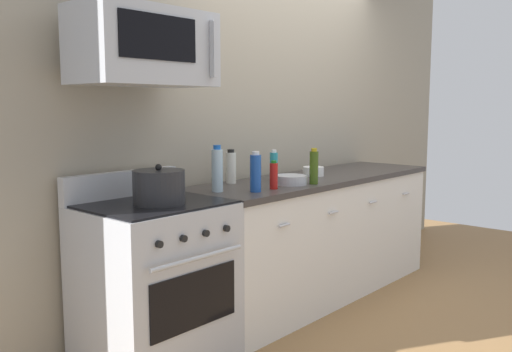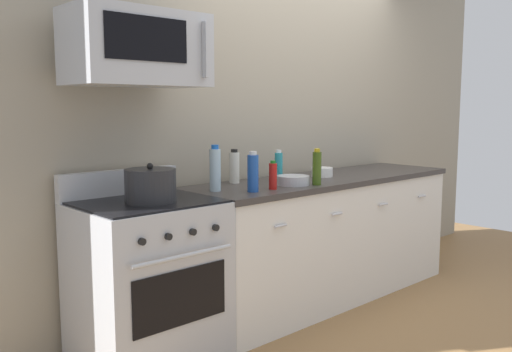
{
  "view_description": "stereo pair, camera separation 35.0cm",
  "coord_description": "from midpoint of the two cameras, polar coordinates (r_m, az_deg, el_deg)",
  "views": [
    {
      "loc": [
        -3.37,
        -2.36,
        1.44
      ],
      "look_at": [
        -0.76,
        -0.05,
        1.0
      ],
      "focal_mm": 38.39,
      "sensor_mm": 36.0,
      "label": 1
    },
    {
      "loc": [
        -3.12,
        -2.61,
        1.44
      ],
      "look_at": [
        -0.76,
        -0.05,
        1.0
      ],
      "focal_mm": 38.39,
      "sensor_mm": 36.0,
      "label": 2
    }
  ],
  "objects": [
    {
      "name": "ground_plane",
      "position": [
        4.33,
        9.52,
        -12.27
      ],
      "size": [
        6.51,
        6.51,
        0.0
      ],
      "primitive_type": "plane",
      "color": "olive"
    },
    {
      "name": "back_wall",
      "position": [
        4.35,
        5.6,
        6.03
      ],
      "size": [
        5.43,
        0.1,
        2.7
      ],
      "primitive_type": "cube",
      "color": "#9E937F",
      "rests_on": "ground_plane"
    },
    {
      "name": "counter_unit",
      "position": [
        4.2,
        9.66,
        -6.35
      ],
      "size": [
        2.34,
        0.66,
        0.92
      ],
      "color": "silver",
      "rests_on": "ground_plane"
    },
    {
      "name": "range_oven",
      "position": [
        3.16,
        -8.09,
        -10.7
      ],
      "size": [
        0.76,
        0.69,
        1.07
      ],
      "color": "#B7BABF",
      "rests_on": "ground_plane"
    },
    {
      "name": "microwave",
      "position": [
        3.06,
        -9.01,
        12.97
      ],
      "size": [
        0.74,
        0.44,
        0.4
      ],
      "color": "#B7BABF"
    },
    {
      "name": "bottle_olive_oil",
      "position": [
        3.68,
        9.09,
        0.84
      ],
      "size": [
        0.06,
        0.06,
        0.24
      ],
      "color": "#385114",
      "rests_on": "countertop_slab"
    },
    {
      "name": "bottle_water_clear",
      "position": [
        3.36,
        -1.31,
        0.69
      ],
      "size": [
        0.07,
        0.07,
        0.29
      ],
      "color": "silver",
      "rests_on": "countertop_slab"
    },
    {
      "name": "bottle_vinegar_white",
      "position": [
        3.72,
        0.41,
        0.93
      ],
      "size": [
        0.07,
        0.07,
        0.23
      ],
      "color": "silver",
      "rests_on": "countertop_slab"
    },
    {
      "name": "bottle_hot_sauce_red",
      "position": [
        3.45,
        4.68,
        0.01
      ],
      "size": [
        0.05,
        0.05,
        0.18
      ],
      "color": "#B21914",
      "rests_on": "countertop_slab"
    },
    {
      "name": "bottle_soda_blue",
      "position": [
        3.34,
        2.68,
        0.33
      ],
      "size": [
        0.07,
        0.07,
        0.25
      ],
      "color": "#1E4CA5",
      "rests_on": "countertop_slab"
    },
    {
      "name": "bottle_dish_soap",
      "position": [
        3.83,
        4.99,
        1.0
      ],
      "size": [
        0.06,
        0.06,
        0.22
      ],
      "color": "teal",
      "rests_on": "countertop_slab"
    },
    {
      "name": "bowl_steel_prep",
      "position": [
        3.66,
        6.63,
        -0.43
      ],
      "size": [
        0.22,
        0.22,
        0.06
      ],
      "color": "#B2B5BA",
      "rests_on": "countertop_slab"
    },
    {
      "name": "bowl_white_ceramic",
      "position": [
        4.13,
        9.32,
        0.42
      ],
      "size": [
        0.16,
        0.16,
        0.07
      ],
      "color": "white",
      "rests_on": "countertop_slab"
    },
    {
      "name": "stockpot",
      "position": [
        3.0,
        -7.69,
        -1.0
      ],
      "size": [
        0.28,
        0.28,
        0.21
      ],
      "color": "#262628",
      "rests_on": "range_oven"
    }
  ]
}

